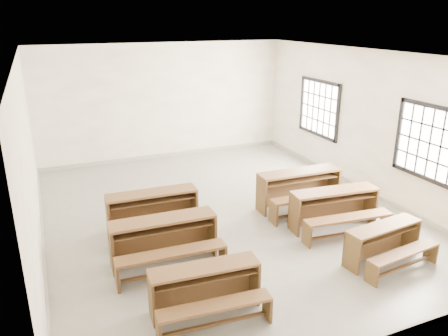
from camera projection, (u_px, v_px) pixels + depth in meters
name	position (u px, v px, depth m)	size (l,w,h in m)	color
room	(228.00, 111.00, 8.34)	(8.50, 8.50, 3.20)	gray
desk_set_0	(206.00, 286.00, 5.91)	(1.56, 0.89, 0.68)	brown
desk_set_1	(164.00, 238.00, 7.09)	(1.76, 0.96, 0.78)	brown
desk_set_2	(153.00, 209.00, 8.19)	(1.72, 0.94, 0.76)	brown
desk_set_3	(385.00, 241.00, 7.16)	(1.48, 0.88, 0.63)	brown
desk_set_4	(335.00, 206.00, 8.28)	(1.77, 1.04, 0.76)	brown
desk_set_5	(300.00, 187.00, 9.16)	(1.82, 0.98, 0.81)	brown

